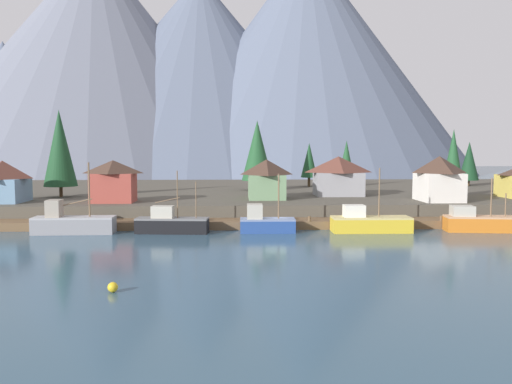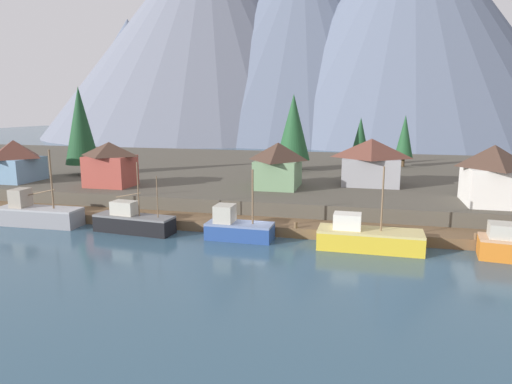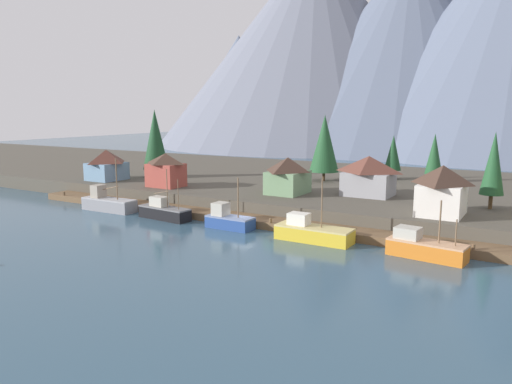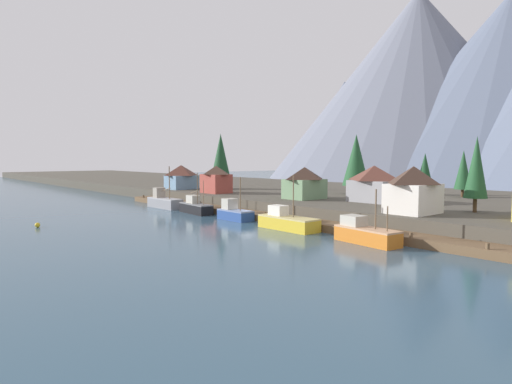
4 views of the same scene
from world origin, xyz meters
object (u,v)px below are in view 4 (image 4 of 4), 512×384
object	(u,v)px
house_green	(304,183)
conifer_back_left	(425,170)
fishing_boat_orange	(365,233)
fishing_boat_black	(196,207)
fishing_boat_blue	(234,213)
conifer_mid_right	(463,170)
conifer_mid_left	(476,167)
house_red	(216,179)
conifer_near_right	(356,160)
fishing_boat_yellow	(287,222)
conifer_near_left	(221,158)
house_grey	(374,183)
house_white	(413,189)
channel_buoy	(37,225)
fishing_boat_grey	(164,202)
house_blue	(181,177)

from	to	relation	value
house_green	conifer_back_left	size ratio (longest dim) A/B	0.83
fishing_boat_orange	fishing_boat_black	bearing A→B (deg)	-173.47
fishing_boat_blue	conifer_mid_right	xyz separation A→B (m)	(17.66, 39.65, 6.42)
conifer_mid_left	conifer_back_left	distance (m)	28.42
house_red	conifer_back_left	world-z (taller)	conifer_back_left
conifer_near_right	conifer_mid_left	bearing A→B (deg)	-23.98
fishing_boat_yellow	conifer_near_left	size ratio (longest dim) A/B	0.71
house_grey	conifer_mid_right	size ratio (longest dim) A/B	0.85
house_white	channel_buoy	bearing A→B (deg)	-134.96
fishing_boat_grey	conifer_mid_left	distance (m)	54.89
house_green	conifer_mid_left	xyz separation A→B (m)	(28.23, 2.83, 3.09)
fishing_boat_black	fishing_boat_blue	distance (m)	10.87
house_blue	conifer_back_left	bearing A→B (deg)	31.76
fishing_boat_grey	house_red	xyz separation A→B (m)	(2.35, 10.74, 4.18)
fishing_boat_orange	conifer_near_left	bearing A→B (deg)	167.43
fishing_boat_orange	house_blue	world-z (taller)	house_blue
fishing_boat_yellow	fishing_boat_orange	size ratio (longest dim) A/B	1.11
fishing_boat_black	house_green	size ratio (longest dim) A/B	1.24
house_green	house_grey	xyz separation A→B (m)	(11.24, 4.59, 0.18)
house_white	conifer_near_left	xyz separation A→B (m)	(-53.74, 8.20, 4.09)
fishing_boat_grey	fishing_boat_orange	xyz separation A→B (m)	(47.03, -0.30, -0.06)
house_green	house_grey	world-z (taller)	house_grey
fishing_boat_blue	fishing_boat_orange	size ratio (longest dim) A/B	0.83
house_blue	channel_buoy	world-z (taller)	house_blue
house_red	house_white	world-z (taller)	house_white
fishing_boat_yellow	house_grey	distance (m)	20.28
conifer_back_left	conifer_mid_right	bearing A→B (deg)	4.73
house_green	conifer_near_left	world-z (taller)	conifer_near_left
house_green	house_red	size ratio (longest dim) A/B	1.17
fishing_boat_black	conifer_back_left	xyz separation A→B (m)	(21.34, 39.24, 6.34)
conifer_mid_left	fishing_boat_yellow	bearing A→B (deg)	-133.55
house_grey	conifer_near_right	bearing A→B (deg)	137.05
fishing_boat_blue	channel_buoy	size ratio (longest dim) A/B	9.69
fishing_boat_black	conifer_mid_right	xyz separation A→B (m)	(28.53, 39.84, 6.44)
fishing_boat_grey	fishing_boat_blue	size ratio (longest dim) A/B	1.35
fishing_boat_black	house_blue	world-z (taller)	house_blue
house_red	house_grey	size ratio (longest dim) A/B	0.79
house_grey	conifer_near_right	distance (m)	16.73
fishing_boat_yellow	house_red	distance (m)	33.98
fishing_boat_blue	house_white	bearing A→B (deg)	24.15
fishing_boat_yellow	house_white	distance (m)	17.01
house_blue	conifer_near_left	bearing A→B (deg)	55.45
house_grey	conifer_mid_left	size ratio (longest dim) A/B	0.73
fishing_boat_orange	conifer_near_left	world-z (taller)	conifer_near_left
fishing_boat_black	fishing_boat_blue	size ratio (longest dim) A/B	1.24
house_red	conifer_near_left	size ratio (longest dim) A/B	0.45
channel_buoy	conifer_near_right	bearing A→B (deg)	77.86
house_blue	channel_buoy	bearing A→B (deg)	-58.34
house_blue	house_green	bearing A→B (deg)	5.99
house_grey	channel_buoy	size ratio (longest dim) A/B	10.57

